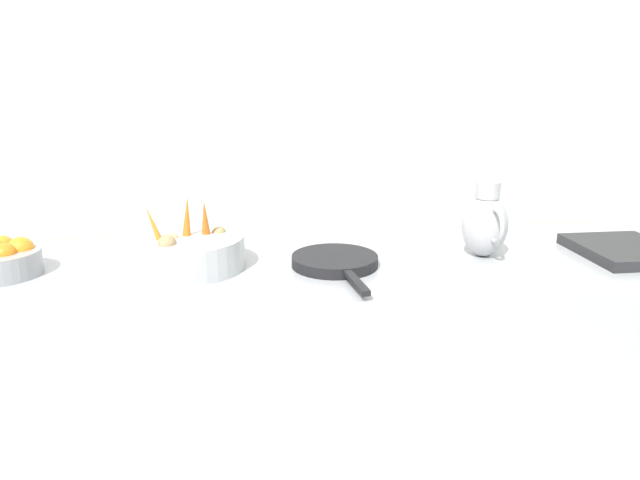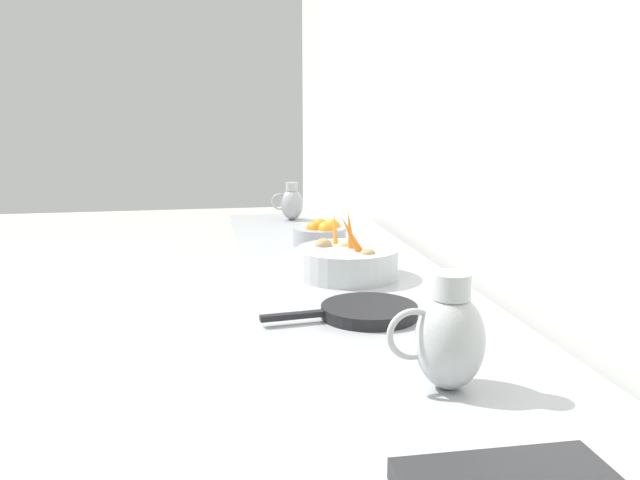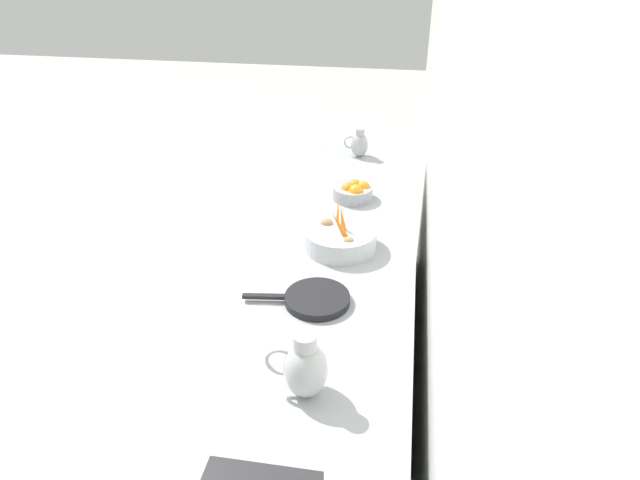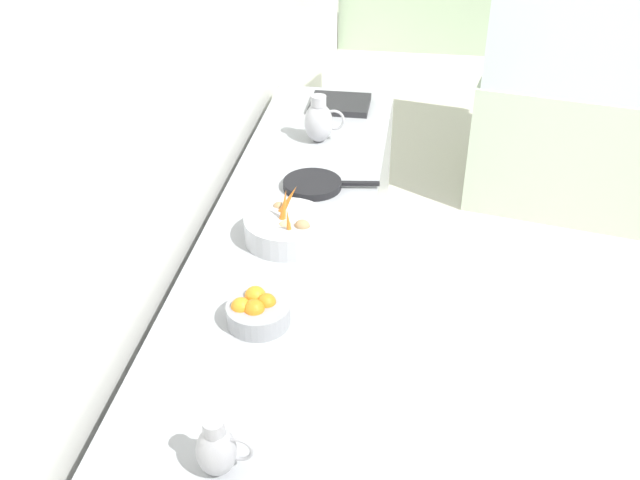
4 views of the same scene
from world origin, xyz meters
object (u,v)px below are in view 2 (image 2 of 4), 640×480
Objects in this scene: metal_pitcher_tall at (449,337)px; skillet_on_counter at (367,311)px; orange_bowl at (321,234)px; metal_pitcher_short at (291,203)px; vegetable_colander at (347,262)px.

metal_pitcher_tall reaches higher than skillet_on_counter.
orange_bowl is at bearing -89.92° from metal_pitcher_tall.
metal_pitcher_tall is 2.19m from metal_pitcher_short.
metal_pitcher_tall is (-0.01, 0.97, 0.06)m from vegetable_colander.
metal_pitcher_short is at bearing -90.40° from skillet_on_counter.
skillet_on_counter is (0.05, 1.01, -0.03)m from orange_bowl.
skillet_on_counter is at bearing 84.83° from vegetable_colander.
vegetable_colander is 0.97m from metal_pitcher_tall.
metal_pitcher_tall is 0.52m from skillet_on_counter.
orange_bowl is at bearing -90.49° from vegetable_colander.
metal_pitcher_short is (0.03, -0.67, 0.04)m from orange_bowl.
metal_pitcher_tall is (-0.00, 1.52, 0.07)m from orange_bowl.
orange_bowl is (-0.00, -0.55, -0.01)m from vegetable_colander.
orange_bowl is 1.53m from metal_pitcher_tall.
metal_pitcher_tall reaches higher than vegetable_colander.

